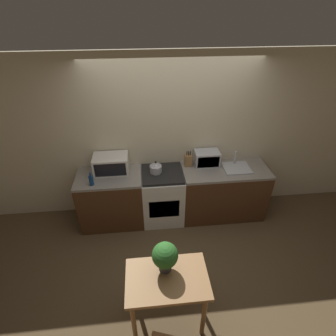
{
  "coord_description": "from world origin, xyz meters",
  "views": [
    {
      "loc": [
        -0.43,
        -2.47,
        3.19
      ],
      "look_at": [
        -0.11,
        0.71,
        1.05
      ],
      "focal_mm": 28.0,
      "sensor_mm": 36.0,
      "label": 1
    }
  ],
  "objects_px": {
    "kettle": "(156,168)",
    "microwave": "(111,164)",
    "toaster_oven": "(207,158)",
    "dining_table": "(167,285)",
    "stove_range": "(163,196)",
    "bottle": "(91,180)"
  },
  "relations": [
    {
      "from": "bottle",
      "to": "dining_table",
      "type": "xyz_separation_m",
      "value": [
        0.94,
        -1.49,
        -0.35
      ]
    },
    {
      "from": "stove_range",
      "to": "bottle",
      "type": "relative_size",
      "value": 4.48
    },
    {
      "from": "microwave",
      "to": "dining_table",
      "type": "bearing_deg",
      "value": -69.49
    },
    {
      "from": "toaster_oven",
      "to": "dining_table",
      "type": "xyz_separation_m",
      "value": [
        -0.82,
        -1.85,
        -0.39
      ]
    },
    {
      "from": "stove_range",
      "to": "toaster_oven",
      "type": "bearing_deg",
      "value": 12.73
    },
    {
      "from": "bottle",
      "to": "microwave",
      "type": "bearing_deg",
      "value": 49.44
    },
    {
      "from": "stove_range",
      "to": "bottle",
      "type": "distance_m",
      "value": 1.17
    },
    {
      "from": "kettle",
      "to": "microwave",
      "type": "xyz_separation_m",
      "value": [
        -0.67,
        0.09,
        0.05
      ]
    },
    {
      "from": "stove_range",
      "to": "dining_table",
      "type": "bearing_deg",
      "value": -93.17
    },
    {
      "from": "bottle",
      "to": "dining_table",
      "type": "relative_size",
      "value": 0.23
    },
    {
      "from": "kettle",
      "to": "dining_table",
      "type": "relative_size",
      "value": 0.23
    },
    {
      "from": "bottle",
      "to": "dining_table",
      "type": "bearing_deg",
      "value": -57.88
    },
    {
      "from": "bottle",
      "to": "stove_range",
      "type": "bearing_deg",
      "value": 10.42
    },
    {
      "from": "dining_table",
      "to": "toaster_oven",
      "type": "bearing_deg",
      "value": 66.13
    },
    {
      "from": "stove_range",
      "to": "microwave",
      "type": "height_order",
      "value": "microwave"
    },
    {
      "from": "kettle",
      "to": "bottle",
      "type": "xyz_separation_m",
      "value": [
        -0.93,
        -0.22,
        -0.01
      ]
    },
    {
      "from": "kettle",
      "to": "dining_table",
      "type": "height_order",
      "value": "kettle"
    },
    {
      "from": "microwave",
      "to": "dining_table",
      "type": "relative_size",
      "value": 0.61
    },
    {
      "from": "stove_range",
      "to": "bottle",
      "type": "xyz_separation_m",
      "value": [
        -1.03,
        -0.19,
        0.53
      ]
    },
    {
      "from": "microwave",
      "to": "toaster_oven",
      "type": "height_order",
      "value": "microwave"
    },
    {
      "from": "toaster_oven",
      "to": "dining_table",
      "type": "distance_m",
      "value": 2.05
    },
    {
      "from": "kettle",
      "to": "stove_range",
      "type": "bearing_deg",
      "value": -17.23
    }
  ]
}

